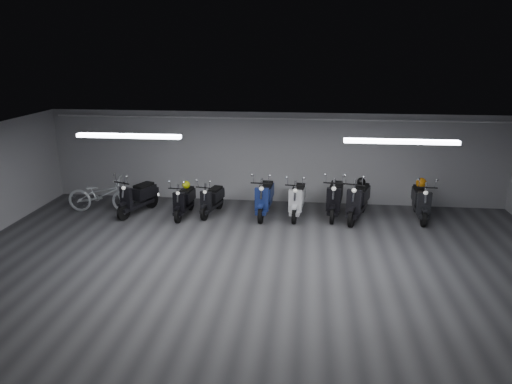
# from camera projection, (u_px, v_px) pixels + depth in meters

# --- Properties ---
(floor) EXTENTS (14.00, 10.00, 0.01)m
(floor) POSITION_uv_depth(u_px,v_px,m) (256.00, 273.00, 10.18)
(floor) COLOR #38383A
(floor) RESTS_ON ground
(ceiling) EXTENTS (14.00, 10.00, 0.01)m
(ceiling) POSITION_uv_depth(u_px,v_px,m) (256.00, 145.00, 9.36)
(ceiling) COLOR gray
(ceiling) RESTS_ON ground
(back_wall) EXTENTS (14.00, 0.01, 2.80)m
(back_wall) POSITION_uv_depth(u_px,v_px,m) (274.00, 158.00, 14.53)
(back_wall) COLOR #9D9DA0
(back_wall) RESTS_ON ground
(front_wall) EXTENTS (14.00, 0.01, 2.80)m
(front_wall) POSITION_uv_depth(u_px,v_px,m) (203.00, 366.00, 5.02)
(front_wall) COLOR #9D9DA0
(front_wall) RESTS_ON ground
(fluor_strip_left) EXTENTS (2.40, 0.18, 0.08)m
(fluor_strip_left) POSITION_uv_depth(u_px,v_px,m) (129.00, 136.00, 10.65)
(fluor_strip_left) COLOR white
(fluor_strip_left) RESTS_ON ceiling
(fluor_strip_right) EXTENTS (2.40, 0.18, 0.08)m
(fluor_strip_right) POSITION_uv_depth(u_px,v_px,m) (401.00, 142.00, 10.01)
(fluor_strip_right) COLOR white
(fluor_strip_right) RESTS_ON ceiling
(conduit) EXTENTS (13.60, 0.05, 0.05)m
(conduit) POSITION_uv_depth(u_px,v_px,m) (274.00, 119.00, 14.09)
(conduit) COLOR white
(conduit) RESTS_ON back_wall
(scooter_0) EXTENTS (1.23, 1.90, 1.34)m
(scooter_0) POSITION_uv_depth(u_px,v_px,m) (137.00, 192.00, 13.61)
(scooter_0) COLOR black
(scooter_0) RESTS_ON floor
(scooter_1) EXTENTS (0.67, 1.67, 1.22)m
(scooter_1) POSITION_uv_depth(u_px,v_px,m) (184.00, 196.00, 13.42)
(scooter_1) COLOR black
(scooter_1) RESTS_ON floor
(scooter_3) EXTENTS (0.86, 1.66, 1.18)m
(scooter_3) POSITION_uv_depth(u_px,v_px,m) (212.00, 195.00, 13.58)
(scooter_3) COLOR black
(scooter_3) RESTS_ON floor
(scooter_4) EXTENTS (0.76, 1.94, 1.41)m
(scooter_4) POSITION_uv_depth(u_px,v_px,m) (265.00, 192.00, 13.45)
(scooter_4) COLOR navy
(scooter_4) RESTS_ON floor
(scooter_6) EXTENTS (0.79, 1.87, 1.35)m
(scooter_6) POSITION_uv_depth(u_px,v_px,m) (297.00, 194.00, 13.38)
(scooter_6) COLOR white
(scooter_6) RESTS_ON floor
(scooter_7) EXTENTS (0.90, 2.00, 1.43)m
(scooter_7) POSITION_uv_depth(u_px,v_px,m) (335.00, 192.00, 13.40)
(scooter_7) COLOR black
(scooter_7) RESTS_ON floor
(scooter_8) EXTENTS (1.25, 2.08, 1.47)m
(scooter_8) POSITION_uv_depth(u_px,v_px,m) (358.00, 194.00, 13.13)
(scooter_8) COLOR black
(scooter_8) RESTS_ON floor
(scooter_9) EXTENTS (0.72, 1.87, 1.37)m
(scooter_9) POSITION_uv_depth(u_px,v_px,m) (422.00, 196.00, 13.17)
(scooter_9) COLOR black
(scooter_9) RESTS_ON floor
(bicycle) EXTENTS (2.00, 0.80, 1.27)m
(bicycle) POSITION_uv_depth(u_px,v_px,m) (101.00, 191.00, 13.79)
(bicycle) COLOR silver
(bicycle) RESTS_ON floor
(helmet_0) EXTENTS (0.29, 0.29, 0.29)m
(helmet_0) POSITION_uv_depth(u_px,v_px,m) (421.00, 183.00, 13.32)
(helmet_0) COLOR #CC710C
(helmet_0) RESTS_ON scooter_9
(helmet_1) EXTENTS (0.24, 0.24, 0.24)m
(helmet_1) POSITION_uv_depth(u_px,v_px,m) (361.00, 182.00, 13.28)
(helmet_1) COLOR black
(helmet_1) RESTS_ON scooter_8
(helmet_2) EXTENTS (0.24, 0.24, 0.24)m
(helmet_2) POSITION_uv_depth(u_px,v_px,m) (186.00, 185.00, 13.55)
(helmet_2) COLOR #B7C60B
(helmet_2) RESTS_ON scooter_1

